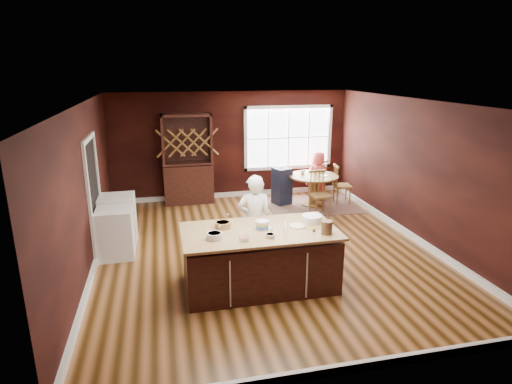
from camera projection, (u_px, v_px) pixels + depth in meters
room_shell at (264, 179)px, 7.60m from camera, size 7.00×7.00×7.00m
window at (288, 138)px, 11.12m from camera, size 2.36×0.10×1.66m
doorway at (95, 198)px, 7.62m from camera, size 0.08×1.26×2.13m
kitchen_island at (260, 259)px, 6.53m from camera, size 2.33×1.22×0.92m
dining_table at (313, 184)px, 10.39m from camera, size 1.20×1.20×0.75m
baker at (255, 221)px, 7.12m from camera, size 0.65×0.49×1.59m
layer_cake at (262, 225)px, 6.46m from camera, size 0.29×0.29×0.12m
bowl_blue at (214, 236)px, 6.06m from camera, size 0.23×0.23×0.09m
bowl_yellow at (223, 225)px, 6.48m from camera, size 0.24×0.24×0.09m
bowl_pink at (244, 239)px, 6.00m from camera, size 0.15×0.15×0.06m
bowl_olive at (270, 236)px, 6.11m from camera, size 0.14×0.14×0.05m
drinking_glass at (285, 225)px, 6.38m from camera, size 0.08×0.08×0.15m
dinner_plate at (297, 226)px, 6.54m from camera, size 0.25×0.25×0.02m
white_tub at (312, 219)px, 6.72m from camera, size 0.32×0.32×0.11m
stoneware_crock at (327, 227)px, 6.23m from camera, size 0.17×0.17×0.20m
toy_figurine at (314, 229)px, 6.33m from camera, size 0.04×0.04×0.07m
rug at (313, 205)px, 10.54m from camera, size 2.27×1.81×0.01m
chair_east at (342, 184)px, 10.55m from camera, size 0.44×0.46×0.99m
chair_south at (320, 193)px, 9.67m from camera, size 0.47×0.45×1.03m
chair_north at (317, 177)px, 11.27m from camera, size 0.54×0.54×0.95m
seated_woman at (318, 176)px, 10.84m from camera, size 0.70×0.56×1.24m
high_chair at (282, 185)px, 10.50m from camera, size 0.49×0.49×0.95m
toddler at (280, 171)px, 10.48m from camera, size 0.18×0.14×0.26m
table_plate at (324, 176)px, 10.26m from camera, size 0.20×0.20×0.02m
table_cup at (303, 172)px, 10.44m from camera, size 0.14×0.14×0.10m
hutch at (188, 159)px, 10.44m from camera, size 1.20×0.50×2.20m
washer at (115, 233)px, 7.55m from camera, size 0.61×0.59×0.89m
dryer at (118, 220)px, 8.14m from camera, size 0.65×0.63×0.94m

